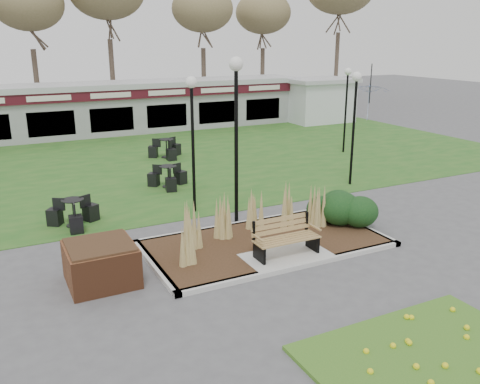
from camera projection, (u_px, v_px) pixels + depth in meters
name	position (u px, v px, depth m)	size (l,w,h in m)	color
ground	(289.00, 262.00, 12.65)	(100.00, 100.00, 0.00)	#515154
lawn	(148.00, 161.00, 22.89)	(34.00, 16.00, 0.02)	#215B1C
flower_bed	(433.00, 359.00, 8.70)	(4.20, 3.00, 0.16)	#397220
planting_bed	(303.00, 223.00, 14.24)	(6.75, 3.40, 1.27)	#352515
park_bench	(285.00, 237.00, 12.69)	(1.70, 0.66, 0.93)	olive
brick_planter	(101.00, 263.00, 11.47)	(1.50, 1.50, 0.95)	brown
food_pavilion	(106.00, 108.00, 29.26)	(24.60, 3.40, 2.90)	gray
service_hut	(318.00, 100.00, 33.42)	(4.40, 3.40, 2.83)	silver
lamp_post_near_right	(355.00, 104.00, 18.42)	(0.35, 0.35, 4.20)	black
lamp_post_mid_left	(192.00, 115.00, 15.41)	(0.35, 0.35, 4.26)	black
lamp_post_mid_right	(236.00, 104.00, 14.40)	(0.40, 0.40, 4.86)	black
lamp_post_far_right	(347.00, 92.00, 23.87)	(0.33, 0.33, 4.01)	black
bistro_set_a	(74.00, 217.00, 14.96)	(1.54, 1.38, 0.82)	black
bistro_set_b	(168.00, 180.00, 18.87)	(1.49, 1.43, 0.81)	black
bistro_set_d	(167.00, 151.00, 23.51)	(1.63, 1.42, 0.86)	black
patio_umbrella	(369.00, 102.00, 29.03)	(2.86, 2.89, 2.85)	black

